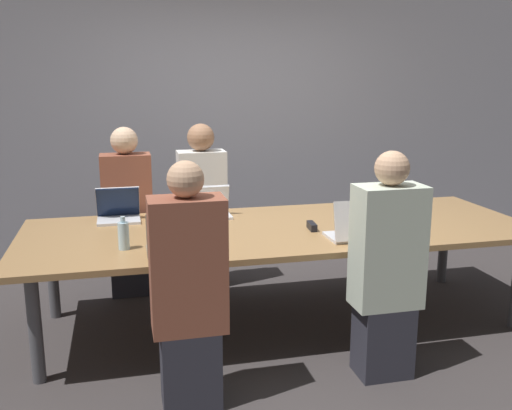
{
  "coord_description": "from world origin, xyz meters",
  "views": [
    {
      "loc": [
        -1.1,
        -3.81,
        1.79
      ],
      "look_at": [
        -0.16,
        0.1,
        0.88
      ],
      "focal_mm": 40.0,
      "sensor_mm": 36.0,
      "label": 1
    }
  ],
  "objects_px": {
    "laptop_far_midleft": "(210,208)",
    "person_far_midleft": "(202,208)",
    "laptop_near_midright": "(356,228)",
    "person_near_left": "(189,292)",
    "stapler": "(312,226)",
    "person_near_midright": "(387,270)",
    "bottle_near_left": "(124,235)",
    "laptop_far_left": "(118,211)",
    "person_far_left": "(128,215)",
    "cup_near_left": "(216,244)",
    "cup_near_midright": "(384,226)",
    "laptop_near_left": "(175,242)"
  },
  "relations": [
    {
      "from": "laptop_near_midright",
      "to": "person_near_left",
      "type": "relative_size",
      "value": 0.25
    },
    {
      "from": "person_far_midleft",
      "to": "person_near_left",
      "type": "xyz_separation_m",
      "value": [
        -0.34,
        -1.84,
        -0.03
      ]
    },
    {
      "from": "person_near_midright",
      "to": "cup_near_midright",
      "type": "relative_size",
      "value": 13.46
    },
    {
      "from": "person_near_midright",
      "to": "cup_near_midright",
      "type": "height_order",
      "value": "person_near_midright"
    },
    {
      "from": "cup_near_left",
      "to": "person_far_left",
      "type": "bearing_deg",
      "value": 111.88
    },
    {
      "from": "laptop_far_left",
      "to": "person_near_left",
      "type": "xyz_separation_m",
      "value": [
        0.35,
        -1.41,
        -0.14
      ]
    },
    {
      "from": "cup_near_midright",
      "to": "person_far_left",
      "type": "bearing_deg",
      "value": 145.18
    },
    {
      "from": "laptop_far_midleft",
      "to": "stapler",
      "type": "xyz_separation_m",
      "value": [
        0.64,
        -0.56,
        -0.04
      ]
    },
    {
      "from": "cup_near_left",
      "to": "laptop_near_midright",
      "type": "bearing_deg",
      "value": -0.04
    },
    {
      "from": "person_far_left",
      "to": "person_far_midleft",
      "type": "xyz_separation_m",
      "value": [
        0.62,
        0.05,
        0.01
      ]
    },
    {
      "from": "laptop_far_midleft",
      "to": "person_far_midleft",
      "type": "bearing_deg",
      "value": 89.15
    },
    {
      "from": "laptop_far_left",
      "to": "person_far_left",
      "type": "relative_size",
      "value": 0.23
    },
    {
      "from": "laptop_far_left",
      "to": "stapler",
      "type": "xyz_separation_m",
      "value": [
        1.33,
        -0.59,
        -0.05
      ]
    },
    {
      "from": "laptop_far_midleft",
      "to": "cup_near_left",
      "type": "xyz_separation_m",
      "value": [
        -0.1,
        -0.87,
        -0.03
      ]
    },
    {
      "from": "person_far_left",
      "to": "laptop_near_midright",
      "type": "xyz_separation_m",
      "value": [
        1.45,
        -1.28,
        0.13
      ]
    },
    {
      "from": "laptop_near_midright",
      "to": "laptop_near_left",
      "type": "height_order",
      "value": "same"
    },
    {
      "from": "person_near_midright",
      "to": "laptop_far_midleft",
      "type": "relative_size",
      "value": 4.38
    },
    {
      "from": "cup_near_midright",
      "to": "cup_near_left",
      "type": "height_order",
      "value": "cup_near_midright"
    },
    {
      "from": "bottle_near_left",
      "to": "person_far_midleft",
      "type": "bearing_deg",
      "value": 60.79
    },
    {
      "from": "cup_near_midright",
      "to": "laptop_near_midright",
      "type": "bearing_deg",
      "value": -159.15
    },
    {
      "from": "cup_near_left",
      "to": "cup_near_midright",
      "type": "bearing_deg",
      "value": 4.61
    },
    {
      "from": "laptop_near_midright",
      "to": "stapler",
      "type": "relative_size",
      "value": 2.24
    },
    {
      "from": "laptop_near_midright",
      "to": "person_near_left",
      "type": "height_order",
      "value": "person_near_left"
    },
    {
      "from": "person_far_midleft",
      "to": "stapler",
      "type": "height_order",
      "value": "person_far_midleft"
    },
    {
      "from": "laptop_far_left",
      "to": "laptop_near_midright",
      "type": "height_order",
      "value": "laptop_near_midright"
    },
    {
      "from": "laptop_far_midleft",
      "to": "cup_near_left",
      "type": "bearing_deg",
      "value": -96.59
    },
    {
      "from": "laptop_near_left",
      "to": "bottle_near_left",
      "type": "distance_m",
      "value": 0.36
    },
    {
      "from": "laptop_near_midright",
      "to": "stapler",
      "type": "bearing_deg",
      "value": -57.87
    },
    {
      "from": "laptop_far_midleft",
      "to": "person_far_midleft",
      "type": "relative_size",
      "value": 0.22
    },
    {
      "from": "laptop_far_midleft",
      "to": "bottle_near_left",
      "type": "height_order",
      "value": "laptop_far_midleft"
    },
    {
      "from": "laptop_far_midleft",
      "to": "person_near_left",
      "type": "distance_m",
      "value": 1.42
    },
    {
      "from": "cup_near_midright",
      "to": "bottle_near_left",
      "type": "distance_m",
      "value": 1.75
    },
    {
      "from": "person_near_midright",
      "to": "laptop_far_midleft",
      "type": "height_order",
      "value": "person_near_midright"
    },
    {
      "from": "person_far_midleft",
      "to": "stapler",
      "type": "xyz_separation_m",
      "value": [
        0.63,
        -1.02,
        0.07
      ]
    },
    {
      "from": "person_near_midright",
      "to": "bottle_near_left",
      "type": "height_order",
      "value": "person_near_midright"
    },
    {
      "from": "laptop_near_midright",
      "to": "person_near_midright",
      "type": "relative_size",
      "value": 0.25
    },
    {
      "from": "laptop_near_midright",
      "to": "cup_near_left",
      "type": "xyz_separation_m",
      "value": [
        -0.94,
        0.0,
        -0.04
      ]
    },
    {
      "from": "laptop_near_midright",
      "to": "laptop_far_midleft",
      "type": "distance_m",
      "value": 1.21
    },
    {
      "from": "stapler",
      "to": "person_far_left",
      "type": "bearing_deg",
      "value": 147.68
    },
    {
      "from": "person_far_left",
      "to": "cup_near_left",
      "type": "bearing_deg",
      "value": -68.12
    },
    {
      "from": "bottle_near_left",
      "to": "laptop_far_midleft",
      "type": "bearing_deg",
      "value": 47.78
    },
    {
      "from": "laptop_near_midright",
      "to": "cup_near_midright",
      "type": "xyz_separation_m",
      "value": [
        0.25,
        0.1,
        -0.03
      ]
    },
    {
      "from": "person_far_midleft",
      "to": "bottle_near_left",
      "type": "xyz_separation_m",
      "value": [
        -0.66,
        -1.19,
        0.13
      ]
    },
    {
      "from": "cup_near_midright",
      "to": "person_near_left",
      "type": "bearing_deg",
      "value": -157.06
    },
    {
      "from": "person_near_midright",
      "to": "stapler",
      "type": "bearing_deg",
      "value": -74.8
    },
    {
      "from": "cup_near_midright",
      "to": "person_far_midleft",
      "type": "xyz_separation_m",
      "value": [
        -1.09,
        1.24,
        -0.09
      ]
    },
    {
      "from": "laptop_far_midleft",
      "to": "bottle_near_left",
      "type": "relative_size",
      "value": 1.49
    },
    {
      "from": "cup_near_midright",
      "to": "person_near_left",
      "type": "relative_size",
      "value": 0.07
    },
    {
      "from": "laptop_near_left",
      "to": "bottle_near_left",
      "type": "xyz_separation_m",
      "value": [
        -0.3,
        0.19,
        0.01
      ]
    },
    {
      "from": "person_far_left",
      "to": "stapler",
      "type": "xyz_separation_m",
      "value": [
        1.26,
        -0.97,
        0.07
      ]
    }
  ]
}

